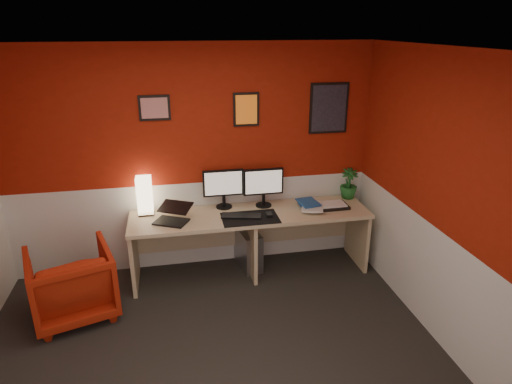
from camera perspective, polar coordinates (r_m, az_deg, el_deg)
name	(u,v)px	position (r m, az deg, el deg)	size (l,w,h in m)	color
ground	(214,365)	(3.96, -5.50, -21.37)	(4.00, 3.50, 0.01)	black
ceiling	(200,51)	(2.94, -7.25, 17.61)	(4.00, 3.50, 0.01)	white
wall_back	(193,161)	(4.89, -8.18, 3.94)	(4.00, 0.01, 2.50)	maroon
wall_right	(453,209)	(3.94, 24.11, -2.01)	(0.01, 3.50, 2.50)	maroon
wainscot_back	(196,224)	(5.16, -7.75, -4.07)	(4.00, 0.01, 1.00)	silver
wainscot_right	(439,288)	(4.26, 22.55, -11.35)	(0.01, 3.50, 1.00)	silver
desk	(251,243)	(4.97, -0.67, -6.60)	(2.60, 0.65, 0.73)	tan
shoji_lamp	(145,197)	(4.87, -14.16, -0.58)	(0.16, 0.16, 0.40)	#FFE5B2
laptop	(171,213)	(4.63, -10.97, -2.65)	(0.33, 0.23, 0.22)	black
monitor_left	(223,183)	(4.87, -4.23, 1.17)	(0.45, 0.06, 0.58)	black
monitor_right	(264,182)	(4.90, 1.00, 1.35)	(0.45, 0.06, 0.58)	black
desk_mat	(250,218)	(4.69, -0.77, -3.36)	(0.60, 0.38, 0.01)	black
keyboard	(241,216)	(4.71, -1.92, -3.09)	(0.42, 0.14, 0.02)	black
mouse	(269,215)	(4.73, 1.70, -2.93)	(0.06, 0.10, 0.03)	black
book_bottom	(301,207)	(4.96, 5.81, -1.96)	(0.21, 0.28, 0.03)	#204E92
book_middle	(302,206)	(4.92, 5.94, -1.83)	(0.23, 0.32, 0.02)	silver
book_top	(300,204)	(4.92, 5.69, -1.53)	(0.20, 0.27, 0.03)	#204E92
zen_tray	(332,206)	(5.04, 9.76, -1.77)	(0.35, 0.25, 0.03)	black
potted_plant	(349,184)	(5.28, 11.89, 1.07)	(0.20, 0.20, 0.36)	#19591E
pc_tower	(248,249)	(5.15, -1.00, -7.34)	(0.20, 0.45, 0.45)	#99999E
armchair	(72,283)	(4.65, -22.66, -10.77)	(0.74, 0.76, 0.69)	#A3220D
art_left	(155,108)	(4.74, -12.96, 10.54)	(0.32, 0.02, 0.26)	red
art_center	(246,109)	(4.81, -1.27, 10.61)	(0.28, 0.02, 0.36)	orange
art_right	(329,108)	(5.06, 9.37, 10.62)	(0.44, 0.02, 0.56)	black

